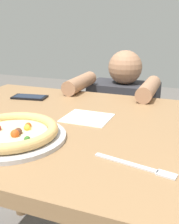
# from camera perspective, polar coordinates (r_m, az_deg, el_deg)

# --- Properties ---
(dining_table) EXTENTS (1.28, 0.82, 0.75)m
(dining_table) POSITION_cam_1_polar(r_m,az_deg,el_deg) (0.94, 0.30, -9.07)
(dining_table) COLOR #936D47
(dining_table) RESTS_ON ground
(pizza_near) EXTENTS (0.31, 0.31, 0.04)m
(pizza_near) POSITION_cam_1_polar(r_m,az_deg,el_deg) (0.80, -16.18, -4.28)
(pizza_near) COLOR #B7B7BC
(pizza_near) RESTS_ON dining_table
(paper_napkin) EXTENTS (0.16, 0.15, 0.00)m
(paper_napkin) POSITION_cam_1_polar(r_m,az_deg,el_deg) (0.95, -0.48, -1.23)
(paper_napkin) COLOR white
(paper_napkin) RESTS_ON dining_table
(fork) EXTENTS (0.20, 0.06, 0.00)m
(fork) POSITION_cam_1_polar(r_m,az_deg,el_deg) (0.65, 10.07, -11.14)
(fork) COLOR silver
(fork) RESTS_ON dining_table
(cell_phone) EXTENTS (0.16, 0.10, 0.01)m
(cell_phone) POSITION_cam_1_polar(r_m,az_deg,el_deg) (1.23, -12.47, 3.09)
(cell_phone) COLOR black
(cell_phone) RESTS_ON dining_table
(diner_seated) EXTENTS (0.41, 0.52, 0.93)m
(diner_seated) POSITION_cam_1_polar(r_m,az_deg,el_deg) (1.61, 6.83, -5.52)
(diner_seated) COLOR #333847
(diner_seated) RESTS_ON ground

